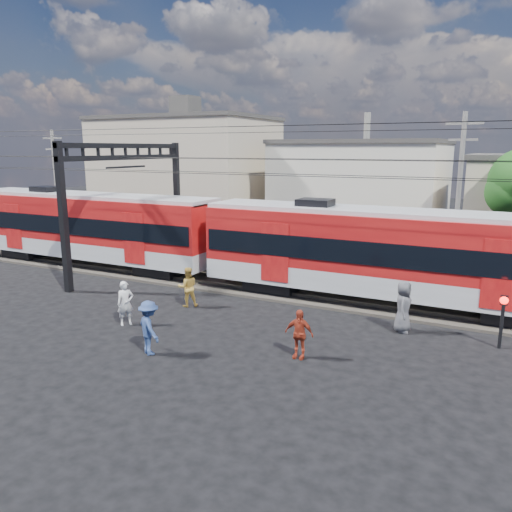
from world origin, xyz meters
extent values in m
plane|color=black|center=(0.00, 0.00, 0.00)|extent=(120.00, 120.00, 0.00)
cube|color=#2D2823|center=(0.00, 8.00, 0.06)|extent=(70.00, 3.40, 0.12)
cube|color=#59544C|center=(0.00, 7.25, 0.18)|extent=(70.00, 0.12, 0.12)
cube|color=#59544C|center=(0.00, 8.75, 0.18)|extent=(70.00, 0.12, 0.12)
cube|color=black|center=(-18.08, 8.00, 0.35)|extent=(2.40, 2.20, 0.70)
cube|color=black|center=(-7.84, 8.00, 0.35)|extent=(2.40, 2.20, 0.70)
cube|color=#A2A5AA|center=(-12.96, 8.00, 1.15)|extent=(16.00, 3.00, 0.90)
cube|color=maroon|center=(-12.96, 8.00, 2.80)|extent=(16.00, 3.00, 2.40)
cube|color=black|center=(-12.96, 8.00, 2.55)|extent=(15.68, 3.08, 0.95)
cube|color=#A2A5AA|center=(-12.96, 8.00, 4.05)|extent=(16.00, 2.60, 0.25)
cube|color=black|center=(-1.28, 8.00, 0.35)|extent=(2.40, 2.20, 0.70)
cube|color=#A2A5AA|center=(3.84, 8.00, 1.15)|extent=(16.00, 3.00, 0.90)
cube|color=maroon|center=(3.84, 8.00, 2.80)|extent=(16.00, 3.00, 2.40)
cube|color=black|center=(3.84, 8.00, 2.55)|extent=(15.68, 3.08, 0.95)
cube|color=#A2A5AA|center=(3.84, 8.00, 4.05)|extent=(16.00, 2.60, 0.25)
cube|color=black|center=(-10.00, 3.50, 3.50)|extent=(0.30, 0.30, 7.00)
cube|color=black|center=(-10.00, 12.50, 3.50)|extent=(0.30, 0.30, 7.00)
cube|color=black|center=(-10.00, 8.00, 6.80)|extent=(0.25, 9.30, 0.25)
cube|color=black|center=(-10.00, 8.00, 6.20)|extent=(0.25, 9.30, 0.25)
cylinder|color=black|center=(0.00, 7.30, 5.50)|extent=(70.00, 0.03, 0.03)
cylinder|color=black|center=(0.00, 8.70, 5.50)|extent=(70.00, 0.03, 0.03)
cylinder|color=black|center=(0.00, 7.30, 6.20)|extent=(70.00, 0.03, 0.03)
cylinder|color=black|center=(0.00, 8.70, 6.20)|extent=(70.00, 0.03, 0.03)
cylinder|color=black|center=(0.00, 4.50, 7.50)|extent=(70.00, 0.03, 0.03)
cylinder|color=black|center=(0.00, 11.50, 7.50)|extent=(70.00, 0.03, 0.03)
cube|color=tan|center=(-17.00, 24.00, 4.50)|extent=(14.00, 10.00, 9.00)
cube|color=#3F3D3A|center=(-17.00, 24.00, 9.15)|extent=(14.28, 10.20, 0.30)
cube|color=beige|center=(-2.00, 27.00, 3.50)|extent=(12.00, 12.00, 7.00)
cube|color=#3F3D3A|center=(-2.00, 27.00, 7.15)|extent=(12.24, 12.24, 0.30)
cylinder|color=slate|center=(6.00, 15.00, 4.25)|extent=(0.24, 0.24, 8.50)
cube|color=slate|center=(6.00, 15.00, 7.90)|extent=(1.80, 0.12, 0.12)
cube|color=slate|center=(6.00, 15.00, 7.10)|extent=(1.40, 0.12, 0.12)
cylinder|color=slate|center=(-22.00, 14.00, 4.00)|extent=(0.24, 0.24, 8.00)
cube|color=slate|center=(-22.00, 14.00, 7.40)|extent=(1.80, 0.12, 0.12)
cube|color=slate|center=(-22.00, 14.00, 6.60)|extent=(1.40, 0.12, 0.12)
imported|color=silver|center=(-4.51, 1.17, 0.86)|extent=(0.71, 0.75, 1.72)
imported|color=#B79039|center=(-3.66, 4.14, 0.86)|extent=(1.06, 1.04, 1.73)
imported|color=navy|center=(-1.92, -0.68, 0.91)|extent=(1.36, 1.18, 1.82)
imported|color=maroon|center=(2.62, 1.21, 0.82)|extent=(0.97, 0.42, 1.64)
imported|color=#47474C|center=(5.19, 5.13, 0.96)|extent=(0.66, 0.97, 1.93)
cylinder|color=black|center=(8.46, 5.01, 0.88)|extent=(0.12, 0.12, 1.75)
sphere|color=#FF140C|center=(8.46, 5.01, 1.70)|extent=(0.27, 0.27, 0.27)
cube|color=black|center=(8.46, 5.01, 1.70)|extent=(0.24, 0.06, 0.34)
camera|label=1|loc=(8.12, -13.00, 6.68)|focal=35.00mm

